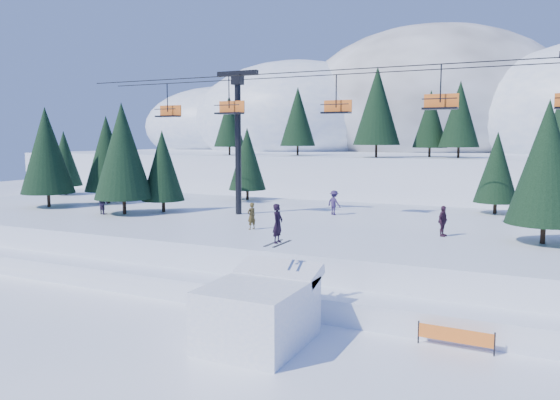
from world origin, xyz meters
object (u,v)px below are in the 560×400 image
at_px(jump_kicker, 259,310).
at_px(chairlift, 388,118).
at_px(banner_near, 455,336).
at_px(banner_far, 543,333).

bearing_deg(jump_kicker, chairlift, 87.03).
distance_m(jump_kicker, chairlift, 18.01).
bearing_deg(banner_near, banner_far, 30.31).
height_order(chairlift, banner_near, chairlift).
distance_m(chairlift, banner_near, 17.27).
bearing_deg(chairlift, banner_near, -65.29).
relative_size(banner_near, banner_far, 1.08).
relative_size(jump_kicker, banner_far, 2.04).
bearing_deg(chairlift, jump_kicker, -92.97).
relative_size(jump_kicker, banner_near, 1.88).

